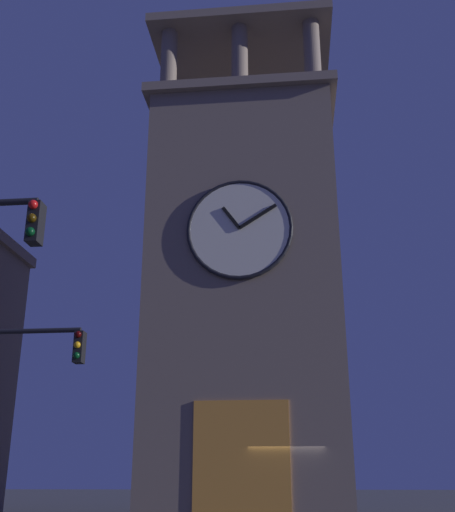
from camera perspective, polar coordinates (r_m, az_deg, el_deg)
The scene contains 1 object.
clocktower at distance 26.07m, azimuth 1.77°, elevation -3.23°, with size 7.89×7.38×23.18m.
Camera 1 is at (-0.33, 22.59, 1.42)m, focal length 44.16 mm.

